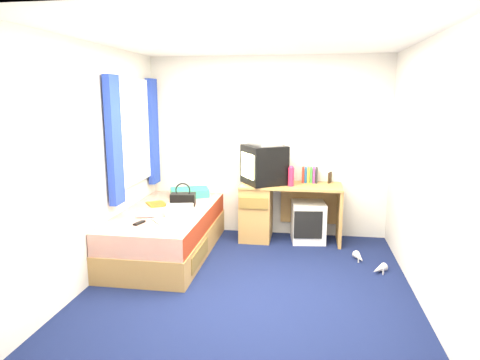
% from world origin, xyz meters
% --- Properties ---
extents(ground, '(3.40, 3.40, 0.00)m').
position_xyz_m(ground, '(0.00, 0.00, 0.00)').
color(ground, '#0C1438').
rests_on(ground, ground).
extents(room_shell, '(3.40, 3.40, 3.40)m').
position_xyz_m(room_shell, '(0.00, 0.00, 1.45)').
color(room_shell, white).
rests_on(room_shell, ground).
extents(bed, '(1.01, 2.00, 0.54)m').
position_xyz_m(bed, '(-1.10, 0.70, 0.27)').
color(bed, '#B2874A').
rests_on(bed, ground).
extents(pillow, '(0.58, 0.48, 0.11)m').
position_xyz_m(pillow, '(-1.02, 1.42, 0.59)').
color(pillow, teal).
rests_on(pillow, bed).
extents(desk, '(1.30, 0.55, 0.75)m').
position_xyz_m(desk, '(0.06, 1.44, 0.41)').
color(desk, '#B2874A').
rests_on(desk, ground).
extents(storage_cube, '(0.47, 0.47, 0.52)m').
position_xyz_m(storage_cube, '(0.57, 1.42, 0.26)').
color(storage_cube, white).
rests_on(storage_cube, ground).
extents(crt_tv, '(0.66, 0.67, 0.50)m').
position_xyz_m(crt_tv, '(-0.02, 1.44, 1.00)').
color(crt_tv, black).
rests_on(crt_tv, desk).
extents(vcr, '(0.49, 0.52, 0.08)m').
position_xyz_m(vcr, '(-0.01, 1.44, 1.29)').
color(vcr, '#B9B9BB').
rests_on(vcr, crt_tv).
extents(book_row, '(0.20, 0.13, 0.20)m').
position_xyz_m(book_row, '(0.58, 1.60, 0.85)').
color(book_row, maroon).
rests_on(book_row, desk).
extents(picture_frame, '(0.06, 0.12, 0.14)m').
position_xyz_m(picture_frame, '(0.84, 1.62, 0.82)').
color(picture_frame, black).
rests_on(picture_frame, desk).
extents(pink_water_bottle, '(0.09, 0.09, 0.23)m').
position_xyz_m(pink_water_bottle, '(0.34, 1.32, 0.87)').
color(pink_water_bottle, '#E52044').
rests_on(pink_water_bottle, desk).
extents(aerosol_can, '(0.06, 0.06, 0.20)m').
position_xyz_m(aerosol_can, '(0.26, 1.52, 0.85)').
color(aerosol_can, white).
rests_on(aerosol_can, desk).
extents(handbag, '(0.33, 0.22, 0.29)m').
position_xyz_m(handbag, '(-0.97, 0.95, 0.62)').
color(handbag, black).
rests_on(handbag, bed).
extents(towel, '(0.35, 0.31, 0.10)m').
position_xyz_m(towel, '(-0.89, 0.55, 0.59)').
color(towel, silver).
rests_on(towel, bed).
extents(magazine, '(0.33, 0.35, 0.01)m').
position_xyz_m(magazine, '(-1.31, 0.93, 0.55)').
color(magazine, yellow).
rests_on(magazine, bed).
extents(water_bottle, '(0.21, 0.11, 0.07)m').
position_xyz_m(water_bottle, '(-1.23, 0.36, 0.58)').
color(water_bottle, '#B6BEC8').
rests_on(water_bottle, bed).
extents(colour_swatch_fan, '(0.19, 0.21, 0.01)m').
position_xyz_m(colour_swatch_fan, '(-1.04, 0.22, 0.55)').
color(colour_swatch_fan, gold).
rests_on(colour_swatch_fan, bed).
extents(remote_control, '(0.09, 0.17, 0.02)m').
position_xyz_m(remote_control, '(-1.21, 0.12, 0.55)').
color(remote_control, black).
rests_on(remote_control, bed).
extents(window_assembly, '(0.11, 1.42, 1.40)m').
position_xyz_m(window_assembly, '(-1.55, 0.90, 1.42)').
color(window_assembly, silver).
rests_on(window_assembly, room_shell).
extents(white_heels, '(0.34, 0.55, 0.09)m').
position_xyz_m(white_heels, '(1.25, 0.65, 0.04)').
color(white_heels, silver).
rests_on(white_heels, ground).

